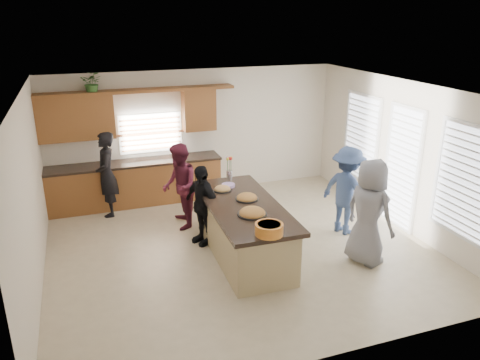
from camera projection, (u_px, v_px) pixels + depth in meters
name	position (u px, v px, depth m)	size (l,w,h in m)	color
floor	(239.00, 248.00, 8.32)	(6.50, 6.50, 0.00)	beige
room_shell	(239.00, 145.00, 7.68)	(6.52, 6.02, 2.81)	silver
back_cabinetry	(132.00, 163.00, 9.98)	(4.08, 0.66, 2.46)	brown
right_wall_glazing	(404.00, 160.00, 8.75)	(0.06, 4.00, 2.25)	white
island	(243.00, 231.00, 7.94)	(1.21, 2.73, 0.95)	tan
platter_front	(252.00, 213.00, 7.33)	(0.46, 0.46, 0.19)	black
platter_mid	(247.00, 198.00, 7.94)	(0.39, 0.39, 0.16)	black
platter_back	(222.00, 189.00, 8.33)	(0.33, 0.33, 0.13)	black
salad_bowl	(269.00, 229.00, 6.67)	(0.41, 0.41, 0.16)	orange
clear_cup	(277.00, 224.00, 6.94)	(0.07, 0.07, 0.09)	white
plate_stack	(228.00, 185.00, 8.52)	(0.24, 0.24, 0.05)	#B08AC8
flower_vase	(229.00, 167.00, 8.85)	(0.14, 0.14, 0.44)	silver
potted_plant	(92.00, 83.00, 9.28)	(0.41, 0.36, 0.46)	#3B6F2C
woman_left_back	(107.00, 174.00, 9.41)	(0.63, 0.42, 1.74)	black
woman_left_mid	(180.00, 186.00, 8.88)	(0.81, 0.63, 1.66)	#581A2B
woman_left_front	(202.00, 205.00, 8.28)	(0.86, 0.36, 1.47)	black
woman_right_back	(347.00, 191.00, 8.66)	(1.08, 0.62, 1.68)	#344873
woman_right_front	(369.00, 212.00, 7.56)	(0.88, 0.57, 1.80)	slate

